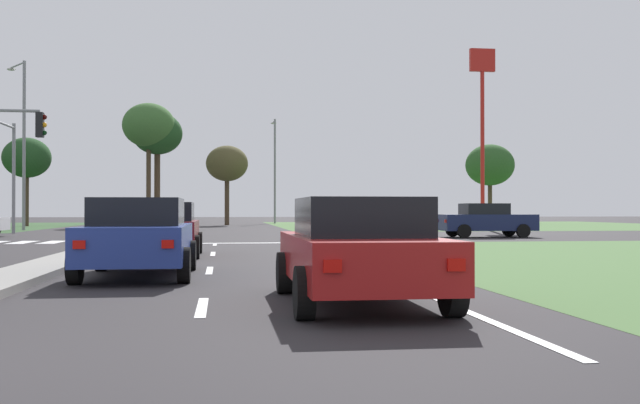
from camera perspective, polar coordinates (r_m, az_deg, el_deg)
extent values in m
plane|color=#282628|center=(36.10, -13.56, -2.65)|extent=(200.00, 200.00, 0.00)
cube|color=#476B38|center=(64.19, 12.23, -1.75)|extent=(35.00, 35.00, 0.01)
cube|color=gray|center=(17.34, -20.14, -4.63)|extent=(1.20, 22.00, 0.14)
cube|color=#ADA89E|center=(61.01, -11.11, -1.75)|extent=(1.20, 36.00, 0.14)
cube|color=silver|center=(10.03, -9.08, -8.01)|extent=(0.14, 2.00, 0.01)
cube|color=silver|center=(15.99, -8.51, -5.24)|extent=(0.14, 2.00, 0.01)
cube|color=silver|center=(21.98, -8.25, -3.97)|extent=(0.14, 2.00, 0.01)
cube|color=silver|center=(27.97, -8.11, -3.25)|extent=(0.14, 2.00, 0.01)
cube|color=silver|center=(18.19, 2.24, -4.68)|extent=(0.14, 24.00, 0.01)
cube|color=silver|center=(28.91, -7.49, -3.17)|extent=(6.40, 0.50, 0.01)
cube|color=silver|center=(31.70, -21.95, -2.90)|extent=(0.70, 2.80, 0.01)
cube|color=silver|center=(31.43, -19.91, -2.93)|extent=(0.70, 2.80, 0.01)
cube|color=silver|center=(31.21, -17.85, -2.95)|extent=(0.70, 2.80, 0.01)
cube|color=silver|center=(31.03, -15.76, -2.97)|extent=(0.70, 2.80, 0.01)
cube|color=#B7B7BC|center=(67.77, -12.58, -1.14)|extent=(1.81, 4.22, 0.67)
cube|color=black|center=(67.92, -12.57, -0.64)|extent=(1.59, 1.94, 0.52)
cube|color=red|center=(69.84, -11.87, -1.07)|extent=(0.20, 0.04, 0.14)
cube|color=red|center=(69.96, -12.99, -1.07)|extent=(0.20, 0.04, 0.14)
cylinder|color=black|center=(66.36, -11.91, -1.44)|extent=(0.22, 0.64, 0.64)
cylinder|color=black|center=(66.52, -13.46, -1.44)|extent=(0.22, 0.64, 0.64)
cylinder|color=black|center=(69.05, -11.74, -1.41)|extent=(0.22, 0.64, 0.64)
cylinder|color=black|center=(69.21, -13.23, -1.40)|extent=(0.22, 0.64, 0.64)
cube|color=maroon|center=(21.15, -11.91, -2.34)|extent=(1.80, 4.15, 0.67)
cube|color=black|center=(20.99, -11.93, -0.74)|extent=(1.59, 1.91, 0.52)
cube|color=red|center=(19.13, -14.43, -2.32)|extent=(0.20, 0.04, 0.14)
cube|color=red|center=(19.01, -10.32, -2.34)|extent=(0.20, 0.04, 0.14)
cylinder|color=black|center=(22.56, -13.94, -3.07)|extent=(0.22, 0.64, 0.64)
cylinder|color=black|center=(22.44, -9.35, -3.10)|extent=(0.22, 0.64, 0.64)
cylinder|color=black|center=(19.93, -14.79, -3.40)|extent=(0.22, 0.64, 0.64)
cylinder|color=black|center=(19.79, -9.59, -3.43)|extent=(0.22, 0.64, 0.64)
cube|color=#161E47|center=(35.87, 12.75, -1.55)|extent=(4.44, 1.73, 0.76)
cube|color=black|center=(35.81, 12.53, -0.52)|extent=(2.04, 1.52, 0.52)
cube|color=red|center=(35.78, 9.02, -1.44)|extent=(0.04, 0.20, 0.14)
cube|color=red|center=(34.53, 9.64, -1.47)|extent=(0.04, 0.20, 0.14)
cylinder|color=black|center=(37.20, 14.35, -2.10)|extent=(0.64, 0.22, 0.64)
cylinder|color=black|center=(35.60, 15.39, -2.16)|extent=(0.64, 0.22, 0.64)
cylinder|color=black|center=(36.23, 10.17, -2.15)|extent=(0.64, 0.22, 0.64)
cylinder|color=black|center=(34.59, 11.04, -2.22)|extent=(0.64, 0.22, 0.64)
cube|color=#A31919|center=(10.24, 2.95, -4.34)|extent=(1.81, 4.37, 0.62)
cube|color=black|center=(10.07, 3.10, -1.15)|extent=(1.59, 2.01, 0.52)
cube|color=red|center=(7.95, 0.98, -4.97)|extent=(0.20, 0.04, 0.14)
cube|color=red|center=(8.27, 10.46, -4.79)|extent=(0.20, 0.04, 0.14)
cylinder|color=black|center=(11.53, -2.77, -5.47)|extent=(0.22, 0.64, 0.64)
cylinder|color=black|center=(11.81, 6.03, -5.35)|extent=(0.22, 0.64, 0.64)
cylinder|color=black|center=(8.76, -1.22, -7.02)|extent=(0.22, 0.64, 0.64)
cylinder|color=black|center=(9.13, 10.19, -6.74)|extent=(0.22, 0.64, 0.64)
cube|color=slate|center=(61.55, -13.22, -1.21)|extent=(1.84, 4.32, 0.63)
cube|color=black|center=(61.69, -13.21, -0.67)|extent=(1.62, 1.99, 0.52)
cube|color=red|center=(63.66, -12.41, -1.13)|extent=(0.20, 0.04, 0.14)
cube|color=red|center=(63.79, -13.65, -1.13)|extent=(0.20, 0.04, 0.14)
cylinder|color=black|center=(60.09, -12.48, -1.53)|extent=(0.22, 0.64, 0.64)
cylinder|color=black|center=(60.28, -14.22, -1.52)|extent=(0.22, 0.64, 0.64)
cylinder|color=black|center=(62.85, -12.27, -1.49)|extent=(0.22, 0.64, 0.64)
cylinder|color=black|center=(63.03, -13.93, -1.48)|extent=(0.22, 0.64, 0.64)
cube|color=navy|center=(14.79, -13.77, -3.05)|extent=(1.86, 4.48, 0.68)
cube|color=black|center=(14.63, -13.83, -0.73)|extent=(1.64, 2.06, 0.52)
cube|color=red|center=(12.66, -18.07, -3.15)|extent=(0.20, 0.04, 0.14)
cube|color=red|center=(12.48, -11.65, -3.20)|extent=(0.20, 0.04, 0.14)
cylinder|color=black|center=(16.35, -16.48, -4.01)|extent=(0.22, 0.64, 0.64)
cylinder|color=black|center=(16.17, -9.93, -4.07)|extent=(0.22, 0.64, 0.64)
cylinder|color=black|center=(13.54, -18.37, -4.72)|extent=(0.22, 0.64, 0.64)
cylinder|color=black|center=(13.31, -10.44, -4.81)|extent=(0.22, 0.64, 0.64)
cube|color=black|center=(30.26, -20.78, 5.58)|extent=(0.26, 0.32, 0.95)
sphere|color=#360503|center=(30.25, -20.48, 6.15)|extent=(0.20, 0.20, 0.20)
sphere|color=orange|center=(30.22, -20.48, 5.59)|extent=(0.20, 0.20, 0.20)
sphere|color=black|center=(30.19, -20.48, 5.02)|extent=(0.20, 0.20, 0.20)
cylinder|color=gray|center=(44.01, -22.53, 1.69)|extent=(0.18, 0.18, 6.06)
cylinder|color=gray|center=(41.80, -23.41, 5.64)|extent=(0.12, 5.02, 0.12)
cylinder|color=gray|center=(50.95, -21.85, 4.07)|extent=(0.20, 0.20, 10.83)
cylinder|color=gray|center=(52.76, -22.27, 9.74)|extent=(1.42, 2.04, 0.10)
ellipsoid|color=#B2B2A8|center=(53.86, -22.70, 9.42)|extent=(0.56, 0.28, 0.20)
cylinder|color=gray|center=(70.88, -3.50, 2.38)|extent=(0.20, 0.20, 10.00)
cylinder|color=gray|center=(72.11, -3.55, 6.24)|extent=(0.11, 1.64, 0.10)
ellipsoid|color=#B2B2A8|center=(72.91, -3.60, 6.08)|extent=(0.56, 0.28, 0.20)
cylinder|color=maroon|center=(48.85, -12.24, -1.54)|extent=(0.16, 0.16, 0.71)
cylinder|color=#9E8966|center=(48.84, -12.24, -0.68)|extent=(0.34, 0.34, 0.75)
sphere|color=tan|center=(48.84, -12.24, -0.12)|extent=(0.21, 0.21, 0.21)
cylinder|color=red|center=(53.19, 12.41, 3.95)|extent=(0.28, 0.28, 11.02)
cube|color=red|center=(54.06, 12.39, 10.63)|extent=(1.80, 0.30, 1.60)
torus|color=yellow|center=(54.08, 11.93, 10.62)|extent=(0.96, 0.16, 0.96)
torus|color=yellow|center=(54.35, 12.73, 10.57)|extent=(0.96, 0.16, 0.96)
cylinder|color=#423323|center=(62.92, -21.67, 0.26)|extent=(0.35, 0.35, 4.41)
ellipsoid|color=#1E421E|center=(63.04, -21.66, 3.19)|extent=(3.74, 3.74, 3.18)
cylinder|color=#423323|center=(61.48, -12.44, 1.18)|extent=(0.48, 0.48, 6.41)
ellipsoid|color=#1E421E|center=(61.76, -12.43, 5.19)|extent=(4.05, 4.05, 3.45)
cylinder|color=#423323|center=(60.74, -13.07, 1.45)|extent=(0.37, 0.37, 6.93)
ellipsoid|color=#38602D|center=(61.08, -13.06, 5.78)|extent=(4.17, 4.17, 3.55)
cylinder|color=#423323|center=(63.29, -7.18, 0.15)|extent=(0.39, 0.39, 4.27)
ellipsoid|color=#4C4728|center=(63.41, -7.18, 2.97)|extent=(3.57, 3.57, 3.04)
cylinder|color=#423323|center=(66.01, 12.97, 0.04)|extent=(0.37, 0.37, 4.05)
ellipsoid|color=#285123|center=(66.12, 12.96, 2.80)|extent=(4.22, 4.22, 3.59)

